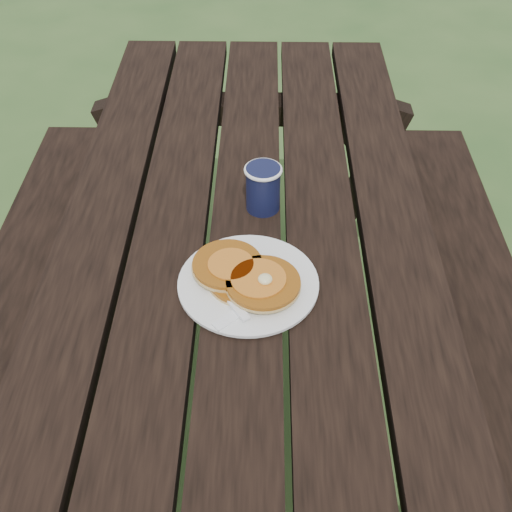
{
  "coord_description": "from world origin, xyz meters",
  "views": [
    {
      "loc": [
        0.04,
        -0.93,
        1.59
      ],
      "look_at": [
        0.02,
        -0.09,
        0.8
      ],
      "focal_mm": 45.0,
      "sensor_mm": 36.0,
      "label": 1
    }
  ],
  "objects_px": {
    "plate": "(248,284)",
    "pancake_stack": "(246,276)",
    "picnic_table": "(247,365)",
    "coffee_cup": "(263,186)"
  },
  "relations": [
    {
      "from": "plate",
      "to": "pancake_stack",
      "type": "bearing_deg",
      "value": 165.18
    },
    {
      "from": "picnic_table",
      "to": "pancake_stack",
      "type": "height_order",
      "value": "pancake_stack"
    },
    {
      "from": "plate",
      "to": "coffee_cup",
      "type": "bearing_deg",
      "value": 83.88
    },
    {
      "from": "plate",
      "to": "pancake_stack",
      "type": "distance_m",
      "value": 0.02
    },
    {
      "from": "plate",
      "to": "pancake_stack",
      "type": "height_order",
      "value": "pancake_stack"
    },
    {
      "from": "plate",
      "to": "picnic_table",
      "type": "bearing_deg",
      "value": 94.79
    },
    {
      "from": "picnic_table",
      "to": "plate",
      "type": "relative_size",
      "value": 7.25
    },
    {
      "from": "pancake_stack",
      "to": "plate",
      "type": "bearing_deg",
      "value": -14.82
    },
    {
      "from": "plate",
      "to": "coffee_cup",
      "type": "height_order",
      "value": "coffee_cup"
    },
    {
      "from": "coffee_cup",
      "to": "picnic_table",
      "type": "bearing_deg",
      "value": -106.5
    }
  ]
}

